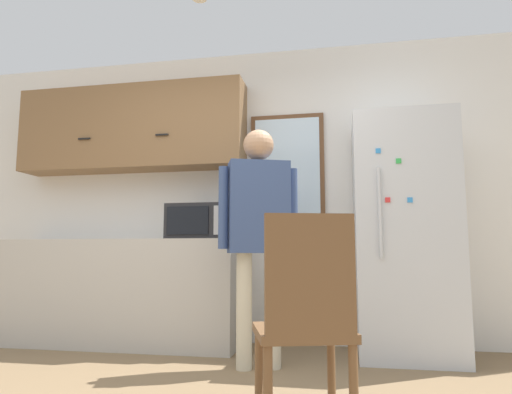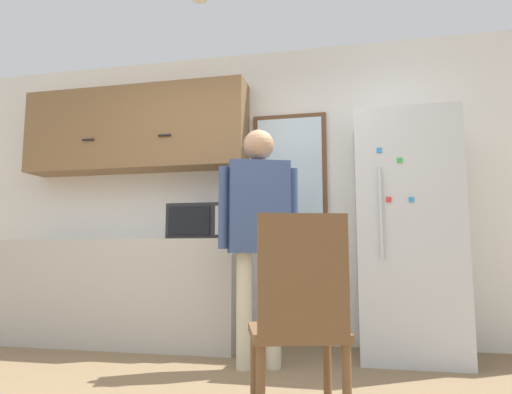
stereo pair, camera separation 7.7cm
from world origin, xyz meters
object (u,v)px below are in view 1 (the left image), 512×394
Objects in this scene: microwave at (200,222)px; refrigerator at (404,235)px; chair at (306,315)px; person at (259,220)px.

microwave is 0.27× the size of refrigerator.
refrigerator is 1.84m from chair.
microwave is 0.30× the size of person.
microwave is 2.01m from chair.
refrigerator is 1.94× the size of chair.
refrigerator is (1.07, 0.53, -0.10)m from person.
chair is (0.42, -1.14, -0.51)m from person.
chair is at bearing -57.98° from microwave.
chair is (-0.64, -1.67, -0.41)m from refrigerator.
chair is (1.03, -1.64, -0.54)m from microwave.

